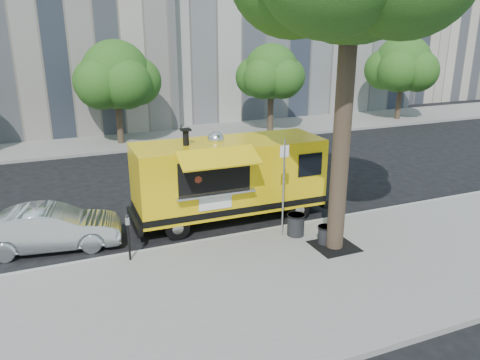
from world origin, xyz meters
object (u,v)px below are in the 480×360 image
object	(u,v)px
sign_post	(284,183)
food_truck	(229,177)
trash_bin_right	(325,234)
far_tree_d	(403,64)
trash_bin_left	(296,224)
far_tree_c	(271,72)
far_tree_b	(116,75)
parking_meter	(128,232)
sedan	(51,228)

from	to	relation	value
sign_post	food_truck	bearing A→B (deg)	113.12
sign_post	trash_bin_right	distance (m)	1.93
far_tree_d	trash_bin_left	bearing A→B (deg)	-138.36
far_tree_c	far_tree_d	distance (m)	10.00
far_tree_b	food_truck	size ratio (longest dim) A/B	0.84
far_tree_c	trash_bin_right	size ratio (longest dim) A/B	9.63
parking_meter	trash_bin_right	bearing A→B (deg)	-12.06
food_truck	trash_bin_left	xyz separation A→B (m)	(1.31, -2.24, -1.00)
far_tree_d	parking_meter	distance (m)	25.38
far_tree_d	trash_bin_left	xyz separation A→B (m)	(-16.05, -14.27, -3.38)
far_tree_c	sign_post	bearing A→B (deg)	-114.81
far_tree_d	food_truck	distance (m)	21.25
food_truck	trash_bin_left	bearing A→B (deg)	-58.87
far_tree_b	trash_bin_left	size ratio (longest dim) A/B	8.21
far_tree_d	far_tree_c	bearing A→B (deg)	-178.85
parking_meter	trash_bin_right	size ratio (longest dim) A/B	2.47
sign_post	food_truck	xyz separation A→B (m)	(-0.91, 2.12, -0.34)
food_truck	far_tree_c	bearing A→B (deg)	59.00
food_truck	trash_bin_right	xyz separation A→B (m)	(1.81, -3.09, -1.06)
sign_post	sedan	size ratio (longest dim) A/B	0.77
sign_post	sedan	world-z (taller)	sign_post
far_tree_c	trash_bin_left	size ratio (longest dim) A/B	7.78
trash_bin_left	trash_bin_right	distance (m)	0.99
far_tree_d	parking_meter	bearing A→B (deg)	-146.40
food_truck	trash_bin_left	size ratio (longest dim) A/B	9.76
trash_bin_right	food_truck	bearing A→B (deg)	120.38
parking_meter	trash_bin_left	xyz separation A→B (m)	(4.95, -0.32, -0.48)
parking_meter	far_tree_b	bearing A→B (deg)	81.90
far_tree_d	sign_post	world-z (taller)	far_tree_d
far_tree_b	trash_bin_right	distance (m)	15.97
sign_post	sedan	xyz separation A→B (m)	(-6.46, 2.08, -1.20)
trash_bin_right	far_tree_d	bearing A→B (deg)	44.20
far_tree_b	food_truck	xyz separation A→B (m)	(1.64, -12.13, -2.33)
sedan	sign_post	bearing A→B (deg)	-99.32
food_truck	parking_meter	bearing A→B (deg)	-151.32
food_truck	sedan	size ratio (longest dim) A/B	1.67
food_truck	sedan	xyz separation A→B (m)	(-5.55, -0.04, -0.86)
far_tree_d	sedan	world-z (taller)	far_tree_d
far_tree_d	food_truck	xyz separation A→B (m)	(-17.36, -12.03, -2.38)
sign_post	far_tree_d	bearing A→B (deg)	40.70
sedan	trash_bin_left	world-z (taller)	sedan
far_tree_c	parking_meter	distance (m)	17.82
far_tree_b	sedan	distance (m)	13.17
far_tree_d	food_truck	world-z (taller)	far_tree_d
far_tree_c	parking_meter	world-z (taller)	far_tree_c
far_tree_b	far_tree_c	size ratio (longest dim) A/B	1.06
sign_post	far_tree_b	bearing A→B (deg)	100.15
parking_meter	trash_bin_right	distance (m)	5.60
sign_post	far_tree_c	bearing A→B (deg)	65.19
far_tree_d	parking_meter	world-z (taller)	far_tree_d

